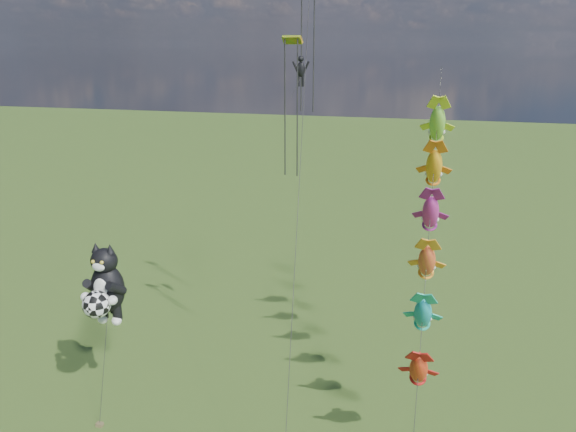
# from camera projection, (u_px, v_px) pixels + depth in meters

# --- Properties ---
(cat_kite_rig) EXTENTS (2.34, 4.11, 10.25)m
(cat_kite_rig) POSITION_uv_depth(u_px,v_px,m) (104.00, 287.00, 32.92)
(cat_kite_rig) COLOR brown
(cat_kite_rig) RESTS_ON ground
(fish_windsock_rig) EXTENTS (0.96, 15.97, 19.97)m
(fish_windsock_rig) POSITION_uv_depth(u_px,v_px,m) (429.00, 237.00, 30.51)
(fish_windsock_rig) COLOR brown
(fish_windsock_rig) RESTS_ON ground
(parafoil_rig) EXTENTS (3.69, 17.27, 25.61)m
(parafoil_rig) POSITION_uv_depth(u_px,v_px,m) (301.00, 70.00, 32.47)
(parafoil_rig) COLOR brown
(parafoil_rig) RESTS_ON ground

